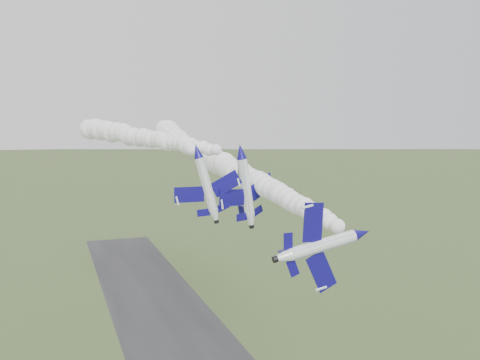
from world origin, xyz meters
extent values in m
cylinder|color=white|center=(7.06, -6.31, 34.15)|extent=(1.62, 7.64, 1.60)
cone|color=navy|center=(7.05, -11.13, 34.15)|extent=(1.61, 2.00, 1.60)
cone|color=white|center=(7.07, -1.68, 34.15)|extent=(1.61, 1.64, 1.60)
cylinder|color=black|center=(7.07, -0.77, 34.15)|extent=(0.81, 0.55, 0.81)
ellipsoid|color=black|center=(7.55, -8.28, 34.25)|extent=(1.07, 2.62, 1.07)
cube|color=navy|center=(6.40, -5.59, 36.80)|extent=(0.94, 2.18, 4.13)
cube|color=navy|center=(7.45, -5.59, 31.45)|extent=(0.94, 2.18, 4.13)
cube|color=navy|center=(6.79, -2.50, 35.58)|extent=(0.44, 1.00, 1.80)
cube|color=navy|center=(7.35, -2.50, 32.72)|extent=(0.44, 1.00, 1.80)
cube|color=navy|center=(8.23, -2.72, 34.38)|extent=(1.99, 1.46, 0.49)
cylinder|color=white|center=(-4.02, 20.78, 42.03)|extent=(2.71, 8.26, 1.77)
cone|color=navy|center=(-4.62, 15.71, 42.03)|extent=(2.01, 2.32, 1.77)
cone|color=white|center=(-3.44, 25.67, 42.03)|extent=(1.96, 1.93, 1.77)
cylinder|color=black|center=(-3.33, 26.63, 42.03)|extent=(0.96, 0.68, 0.90)
ellipsoid|color=black|center=(-4.40, 18.73, 42.56)|extent=(1.50, 2.90, 1.18)
cube|color=navy|center=(-6.67, 21.87, 41.14)|extent=(4.56, 2.81, 1.28)
cube|color=navy|center=(-1.11, 21.22, 42.64)|extent=(4.56, 2.81, 1.28)
cube|color=navy|center=(-5.02, 24.98, 41.63)|extent=(2.00, 1.28, 0.59)
cube|color=navy|center=(-2.06, 24.63, 42.43)|extent=(2.00, 1.28, 0.59)
cube|color=navy|center=(-3.89, 24.62, 43.24)|extent=(0.84, 1.61, 2.08)
cylinder|color=white|center=(3.18, 21.70, 41.80)|extent=(5.06, 9.01, 1.87)
cone|color=navy|center=(5.27, 16.45, 41.80)|extent=(2.61, 2.87, 1.87)
cone|color=white|center=(1.16, 26.75, 41.80)|extent=(2.45, 2.48, 1.87)
cylinder|color=black|center=(0.77, 27.74, 41.80)|extent=(1.12, 0.95, 0.95)
ellipsoid|color=black|center=(3.93, 19.52, 42.39)|extent=(2.30, 3.31, 1.25)
cube|color=navy|center=(-0.03, 21.34, 41.05)|extent=(5.45, 4.17, 1.06)
cube|color=navy|center=(5.81, 23.67, 42.24)|extent=(5.45, 4.17, 1.06)
cube|color=navy|center=(-0.04, 25.24, 41.48)|extent=(2.40, 1.87, 0.50)
cube|color=navy|center=(3.07, 26.48, 42.12)|extent=(2.40, 1.87, 0.50)
cube|color=navy|center=(1.37, 25.53, 43.16)|extent=(1.16, 1.79, 2.33)
camera|label=1|loc=(-24.67, -55.65, 45.94)|focal=40.00mm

